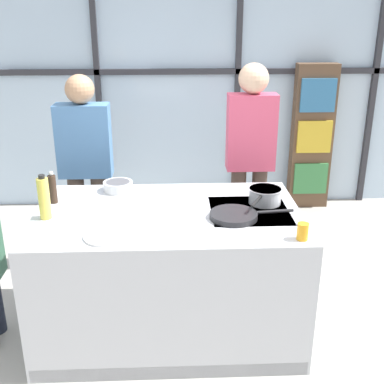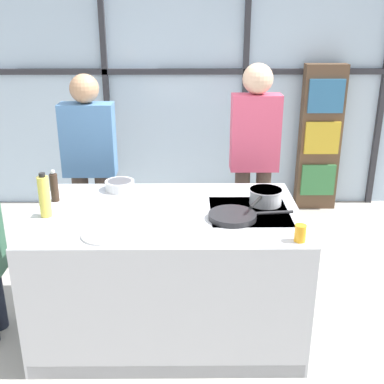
# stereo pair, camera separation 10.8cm
# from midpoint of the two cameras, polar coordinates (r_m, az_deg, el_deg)

# --- Properties ---
(ground_plane) EXTENTS (18.00, 18.00, 0.00)m
(ground_plane) POSITION_cam_midpoint_polar(r_m,az_deg,el_deg) (3.67, -3.46, -15.55)
(ground_plane) COLOR #ADA89E
(back_window_wall) EXTENTS (6.40, 0.10, 2.80)m
(back_window_wall) POSITION_cam_midpoint_polar(r_m,az_deg,el_deg) (5.46, -3.43, 12.69)
(back_window_wall) COLOR silver
(back_window_wall) RESTS_ON ground_plane
(bookshelf) EXTENTS (0.45, 0.19, 1.64)m
(bookshelf) POSITION_cam_midpoint_polar(r_m,az_deg,el_deg) (5.61, 13.49, 6.28)
(bookshelf) COLOR brown
(bookshelf) RESTS_ON ground_plane
(demo_island) EXTENTS (1.77, 1.09, 0.91)m
(demo_island) POSITION_cam_midpoint_polar(r_m,az_deg,el_deg) (3.42, -3.61, -9.41)
(demo_island) COLOR silver
(demo_island) RESTS_ON ground_plane
(spectator_far_left) EXTENTS (0.44, 0.24, 1.70)m
(spectator_far_left) POSITION_cam_midpoint_polar(r_m,az_deg,el_deg) (4.18, -13.22, 3.43)
(spectator_far_left) COLOR #47382D
(spectator_far_left) RESTS_ON ground_plane
(spectator_center_left) EXTENTS (0.41, 0.25, 1.78)m
(spectator_center_left) POSITION_cam_midpoint_polar(r_m,az_deg,el_deg) (4.13, 6.19, 4.71)
(spectator_center_left) COLOR #47382D
(spectator_center_left) RESTS_ON ground_plane
(frying_pan) EXTENTS (0.56, 0.31, 0.04)m
(frying_pan) POSITION_cam_midpoint_polar(r_m,az_deg,el_deg) (3.11, 4.09, -2.77)
(frying_pan) COLOR #232326
(frying_pan) RESTS_ON demo_island
(saucepan) EXTENTS (0.26, 0.39, 0.11)m
(saucepan) POSITION_cam_midpoint_polar(r_m,az_deg,el_deg) (3.36, 7.72, -0.40)
(saucepan) COLOR silver
(saucepan) RESTS_ON demo_island
(white_plate) EXTENTS (0.28, 0.28, 0.01)m
(white_plate) POSITION_cam_midpoint_polar(r_m,az_deg,el_deg) (2.91, -11.06, -5.14)
(white_plate) COLOR white
(white_plate) RESTS_ON demo_island
(mixing_bowl) EXTENTS (0.22, 0.22, 0.07)m
(mixing_bowl) POSITION_cam_midpoint_polar(r_m,az_deg,el_deg) (3.62, -9.61, 0.72)
(mixing_bowl) COLOR silver
(mixing_bowl) RESTS_ON demo_island
(oil_bottle) EXTENTS (0.07, 0.07, 0.30)m
(oil_bottle) POSITION_cam_midpoint_polar(r_m,az_deg,el_deg) (3.22, -18.06, -0.70)
(oil_bottle) COLOR #E0CC4C
(oil_bottle) RESTS_ON demo_island
(pepper_grinder) EXTENTS (0.06, 0.06, 0.23)m
(pepper_grinder) POSITION_cam_midpoint_polar(r_m,az_deg,el_deg) (3.47, -17.06, 0.40)
(pepper_grinder) COLOR #332319
(pepper_grinder) RESTS_ON demo_island
(juice_glass_near) EXTENTS (0.07, 0.07, 0.10)m
(juice_glass_near) POSITION_cam_midpoint_polar(r_m,az_deg,el_deg) (2.87, 11.93, -4.61)
(juice_glass_near) COLOR orange
(juice_glass_near) RESTS_ON demo_island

